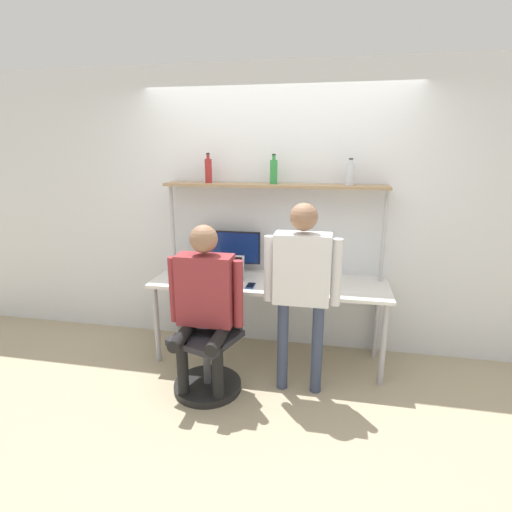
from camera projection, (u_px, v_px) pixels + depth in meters
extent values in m
plane|color=tan|center=(262.00, 376.00, 3.53)|extent=(12.00, 12.00, 0.00)
cube|color=silver|center=(276.00, 212.00, 3.85)|extent=(8.00, 0.06, 2.70)
cube|color=silver|center=(269.00, 282.00, 3.66)|extent=(2.14, 0.67, 0.03)
cylinder|color=#A5A5AA|center=(157.00, 324.00, 3.70)|extent=(0.05, 0.05, 0.74)
cylinder|color=#A5A5AA|center=(383.00, 345.00, 3.32)|extent=(0.05, 0.05, 0.74)
cylinder|color=#A5A5AA|center=(179.00, 303.00, 4.21)|extent=(0.05, 0.05, 0.74)
cylinder|color=#A5A5AA|center=(377.00, 318.00, 3.84)|extent=(0.05, 0.05, 0.74)
cube|color=#997A56|center=(274.00, 185.00, 3.61)|extent=(2.03, 0.27, 0.02)
cylinder|color=#B2B2B7|center=(175.00, 264.00, 4.01)|extent=(0.04, 0.04, 1.64)
cylinder|color=#B2B2B7|center=(380.00, 276.00, 3.64)|extent=(0.04, 0.04, 1.64)
cylinder|color=black|center=(228.00, 271.00, 3.93)|extent=(0.16, 0.16, 0.01)
cylinder|color=black|center=(228.00, 266.00, 3.92)|extent=(0.06, 0.06, 0.09)
cube|color=black|center=(228.00, 247.00, 3.88)|extent=(0.64, 0.01, 0.32)
cube|color=navy|center=(227.00, 247.00, 3.87)|extent=(0.62, 0.02, 0.29)
cube|color=#BCBCC1|center=(223.00, 282.00, 3.60)|extent=(0.35, 0.23, 0.01)
cube|color=black|center=(222.00, 282.00, 3.59)|extent=(0.30, 0.13, 0.00)
cube|color=#BCBCC1|center=(225.00, 267.00, 3.65)|extent=(0.35, 0.07, 0.23)
cube|color=black|center=(225.00, 268.00, 3.65)|extent=(0.31, 0.06, 0.20)
cube|color=#264C8C|center=(251.00, 286.00, 3.52)|extent=(0.07, 0.15, 0.01)
cube|color=black|center=(251.00, 285.00, 3.52)|extent=(0.06, 0.13, 0.00)
cylinder|color=black|center=(208.00, 386.00, 3.34)|extent=(0.56, 0.56, 0.06)
cylinder|color=#4C4C51|center=(207.00, 362.00, 3.28)|extent=(0.06, 0.06, 0.39)
cube|color=#26262B|center=(206.00, 338.00, 3.22)|extent=(0.58, 0.58, 0.05)
cube|color=#26262B|center=(220.00, 300.00, 3.33)|extent=(0.41, 0.17, 0.45)
cylinder|color=black|center=(183.00, 371.00, 3.15)|extent=(0.09, 0.09, 0.50)
cylinder|color=black|center=(218.00, 375.00, 3.10)|extent=(0.09, 0.09, 0.50)
cylinder|color=black|center=(182.00, 336.00, 3.10)|extent=(0.10, 0.38, 0.10)
cylinder|color=black|center=(218.00, 339.00, 3.05)|extent=(0.10, 0.38, 0.10)
cube|color=maroon|center=(206.00, 290.00, 3.15)|extent=(0.44, 0.20, 0.57)
cylinder|color=maroon|center=(174.00, 289.00, 3.20)|extent=(0.08, 0.08, 0.54)
cylinder|color=maroon|center=(238.00, 294.00, 3.10)|extent=(0.08, 0.08, 0.54)
sphere|color=#8C664C|center=(204.00, 239.00, 3.04)|extent=(0.22, 0.22, 0.22)
cylinder|color=#38425B|center=(283.00, 345.00, 3.27)|extent=(0.09, 0.09, 0.78)
cylinder|color=#38425B|center=(317.00, 348.00, 3.22)|extent=(0.09, 0.09, 0.78)
cube|color=silver|center=(302.00, 269.00, 3.07)|extent=(0.43, 0.20, 0.55)
cylinder|color=silver|center=(269.00, 269.00, 3.12)|extent=(0.08, 0.08, 0.52)
cylinder|color=silver|center=(336.00, 273.00, 3.03)|extent=(0.08, 0.08, 0.52)
sphere|color=#8C664C|center=(304.00, 217.00, 2.96)|extent=(0.21, 0.21, 0.21)
cylinder|color=maroon|center=(208.00, 171.00, 3.70)|extent=(0.07, 0.07, 0.22)
cylinder|color=maroon|center=(208.00, 157.00, 3.66)|extent=(0.03, 0.03, 0.04)
cylinder|color=black|center=(208.00, 154.00, 3.66)|extent=(0.03, 0.03, 0.01)
cylinder|color=#2D8C3F|center=(274.00, 172.00, 3.58)|extent=(0.07, 0.07, 0.21)
cylinder|color=#2D8C3F|center=(274.00, 158.00, 3.55)|extent=(0.03, 0.03, 0.04)
cylinder|color=black|center=(274.00, 155.00, 3.54)|extent=(0.03, 0.03, 0.01)
cylinder|color=silver|center=(350.00, 175.00, 3.46)|extent=(0.07, 0.07, 0.18)
cylinder|color=silver|center=(351.00, 162.00, 3.43)|extent=(0.03, 0.03, 0.03)
cylinder|color=black|center=(351.00, 159.00, 3.43)|extent=(0.04, 0.04, 0.01)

